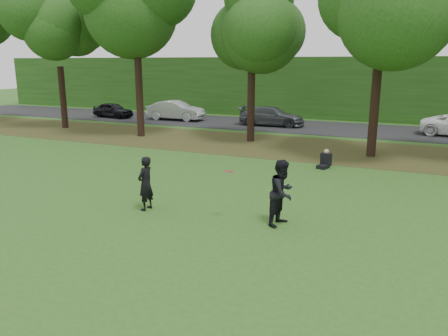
# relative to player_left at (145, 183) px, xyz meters

# --- Properties ---
(ground) EXTENTS (120.00, 120.00, 0.00)m
(ground) POSITION_rel_player_left_xyz_m (1.71, -0.91, -0.86)
(ground) COLOR #2A5B1C
(ground) RESTS_ON ground
(leaf_litter) EXTENTS (60.00, 7.00, 0.01)m
(leaf_litter) POSITION_rel_player_left_xyz_m (1.71, 12.09, -0.86)
(leaf_litter) COLOR #4A331A
(leaf_litter) RESTS_ON ground
(street) EXTENTS (70.00, 7.00, 0.02)m
(street) POSITION_rel_player_left_xyz_m (1.71, 20.09, -0.85)
(street) COLOR black
(street) RESTS_ON ground
(far_hedge) EXTENTS (70.00, 3.00, 5.00)m
(far_hedge) POSITION_rel_player_left_xyz_m (1.71, 26.09, 1.64)
(far_hedge) COLOR #204814
(far_hedge) RESTS_ON ground
(player_left) EXTENTS (0.45, 0.65, 1.73)m
(player_left) POSITION_rel_player_left_xyz_m (0.00, 0.00, 0.00)
(player_left) COLOR black
(player_left) RESTS_ON ground
(player_right) EXTENTS (0.92, 1.07, 1.91)m
(player_right) POSITION_rel_player_left_xyz_m (4.31, 0.50, 0.09)
(player_right) COLOR black
(player_right) RESTS_ON ground
(parked_cars) EXTENTS (35.76, 3.30, 1.55)m
(parked_cars) POSITION_rel_player_left_xyz_m (0.63, 19.53, -0.15)
(parked_cars) COLOR black
(parked_cars) RESTS_ON street
(frisbee) EXTENTS (0.33, 0.32, 0.13)m
(frisbee) POSITION_rel_player_left_xyz_m (2.76, 0.19, 0.63)
(frisbee) COLOR #FA154E
(frisbee) RESTS_ON ground
(seated_person) EXTENTS (0.58, 0.81, 0.83)m
(seated_person) POSITION_rel_player_left_xyz_m (4.09, 8.03, -0.55)
(seated_person) COLOR black
(seated_person) RESTS_ON ground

